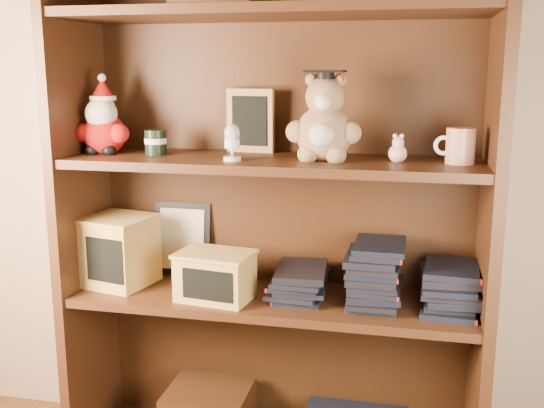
{
  "coord_description": "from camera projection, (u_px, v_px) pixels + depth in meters",
  "views": [
    {
      "loc": [
        0.17,
        -0.4,
        1.19
      ],
      "look_at": [
        -0.21,
        1.3,
        0.82
      ],
      "focal_mm": 42.0,
      "sensor_mm": 36.0,
      "label": 1
    }
  ],
  "objects": [
    {
      "name": "teachers_tin",
      "position": [
        156.0,
        142.0,
        1.82
      ],
      "size": [
        0.06,
        0.06,
        0.07
      ],
      "color": "black",
      "rests_on": "shelf_upper"
    },
    {
      "name": "egg_cup",
      "position": [
        232.0,
        141.0,
        1.7
      ],
      "size": [
        0.05,
        0.05,
        0.1
      ],
      "color": "white",
      "rests_on": "shelf_upper"
    },
    {
      "name": "teacher_mug",
      "position": [
        460.0,
        146.0,
        1.64
      ],
      "size": [
        0.11,
        0.07,
        0.09
      ],
      "color": "silver",
      "rests_on": "shelf_upper"
    },
    {
      "name": "grad_teddy_bear",
      "position": [
        324.0,
        125.0,
        1.7
      ],
      "size": [
        0.2,
        0.17,
        0.25
      ],
      "color": "#A27A55",
      "rests_on": "shelf_upper"
    },
    {
      "name": "book_stack_mid",
      "position": [
        375.0,
        273.0,
        1.76
      ],
      "size": [
        0.14,
        0.2,
        0.18
      ],
      "color": "black",
      "rests_on": "shelf_lower"
    },
    {
      "name": "pencils_box",
      "position": [
        215.0,
        275.0,
        1.8
      ],
      "size": [
        0.23,
        0.18,
        0.14
      ],
      "color": "tan",
      "rests_on": "shelf_lower"
    },
    {
      "name": "book_stack_left",
      "position": [
        298.0,
        281.0,
        1.82
      ],
      "size": [
        0.14,
        0.2,
        0.1
      ],
      "color": "black",
      "rests_on": "shelf_lower"
    },
    {
      "name": "shelf_lower",
      "position": [
        272.0,
        299.0,
        1.84
      ],
      "size": [
        1.14,
        0.33,
        0.02
      ],
      "color": "#3F2412",
      "rests_on": "ground"
    },
    {
      "name": "certificate_frame",
      "position": [
        182.0,
        239.0,
        2.02
      ],
      "size": [
        0.18,
        0.05,
        0.23
      ],
      "color": "black",
      "rests_on": "shelf_lower"
    },
    {
      "name": "pink_figurine",
      "position": [
        398.0,
        151.0,
        1.68
      ],
      "size": [
        0.05,
        0.05,
        0.08
      ],
      "color": "beige",
      "rests_on": "shelf_upper"
    },
    {
      "name": "chalkboard_plaque",
      "position": [
        250.0,
        122.0,
        1.87
      ],
      "size": [
        0.15,
        0.09,
        0.19
      ],
      "color": "#9E7547",
      "rests_on": "shelf_upper"
    },
    {
      "name": "shelf_upper",
      "position": [
        272.0,
        163.0,
        1.76
      ],
      "size": [
        1.14,
        0.33,
        0.02
      ],
      "color": "#3F2412",
      "rests_on": "ground"
    },
    {
      "name": "treats_box",
      "position": [
        119.0,
        250.0,
        1.92
      ],
      "size": [
        0.23,
        0.23,
        0.21
      ],
      "color": "tan",
      "rests_on": "shelf_lower"
    },
    {
      "name": "bookcase",
      "position": [
        275.0,
        214.0,
        1.84
      ],
      "size": [
        1.2,
        0.35,
        1.6
      ],
      "color": "#3F2412",
      "rests_on": "ground"
    },
    {
      "name": "book_stack_right",
      "position": [
        449.0,
        289.0,
        1.73
      ],
      "size": [
        0.14,
        0.2,
        0.11
      ],
      "color": "black",
      "rests_on": "shelf_lower"
    },
    {
      "name": "santa_plush",
      "position": [
        103.0,
        124.0,
        1.84
      ],
      "size": [
        0.17,
        0.12,
        0.24
      ],
      "color": "#A50F0F",
      "rests_on": "shelf_upper"
    }
  ]
}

